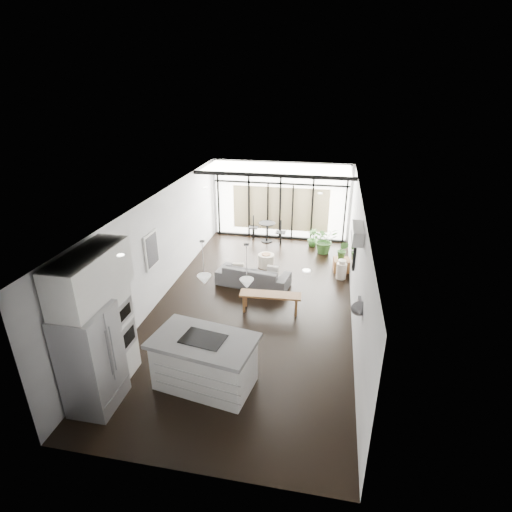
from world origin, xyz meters
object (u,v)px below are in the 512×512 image
at_px(island, 205,362).
at_px(sofa, 253,272).
at_px(tv, 353,251).
at_px(pouf, 266,260).
at_px(console_bench, 270,302).
at_px(milk_can, 342,269).
at_px(fridge, 92,359).

xyz_separation_m(island, sofa, (0.10, 4.17, -0.12)).
bearing_deg(island, sofa, 98.38).
bearing_deg(tv, pouf, 152.04).
xyz_separation_m(sofa, tv, (2.68, -0.05, 0.90)).
xyz_separation_m(island, tv, (2.79, 4.12, 0.78)).
height_order(console_bench, pouf, console_bench).
relative_size(console_bench, milk_can, 2.60).
xyz_separation_m(fridge, pouf, (2.00, 6.29, -0.77)).
distance_m(sofa, milk_can, 2.63).
bearing_deg(island, console_bench, 84.18).
height_order(milk_can, tv, tv).
xyz_separation_m(fridge, tv, (4.53, 4.95, 0.33)).
height_order(pouf, milk_can, milk_can).
distance_m(console_bench, pouf, 2.65).
xyz_separation_m(sofa, console_bench, (0.70, -1.30, -0.16)).
distance_m(island, tv, 5.03).
bearing_deg(pouf, fridge, -107.65).
bearing_deg(console_bench, sofa, 115.39).
bearing_deg(tv, fridge, -132.49).
xyz_separation_m(pouf, milk_can, (2.31, -0.39, 0.09)).
bearing_deg(sofa, console_bench, 127.38).
xyz_separation_m(console_bench, tv, (1.99, 1.25, 1.05)).
relative_size(fridge, pouf, 3.83).
bearing_deg(tv, milk_can, 102.86).
bearing_deg(console_bench, pouf, 98.94).
distance_m(island, pouf, 5.48).
xyz_separation_m(pouf, tv, (2.53, -1.34, 1.10)).
relative_size(sofa, tv, 1.87).
distance_m(fridge, sofa, 5.36).
height_order(island, fridge, fridge).
xyz_separation_m(island, console_bench, (0.80, 2.87, -0.28)).
distance_m(console_bench, tv, 2.57).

